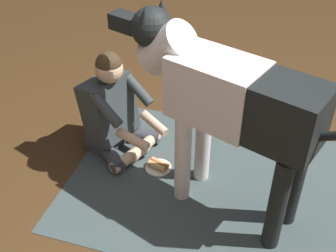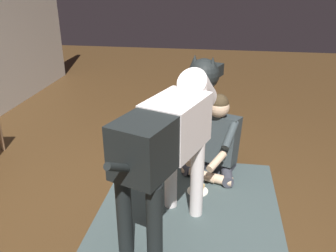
# 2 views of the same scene
# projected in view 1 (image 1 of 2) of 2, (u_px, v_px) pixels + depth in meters

# --- Properties ---
(ground_plane) EXTENTS (14.47, 14.47, 0.00)m
(ground_plane) POSITION_uv_depth(u_px,v_px,m) (203.00, 190.00, 3.12)
(ground_plane) COLOR #462F18
(area_rug) EXTENTS (2.49, 1.58, 0.01)m
(area_rug) POSITION_uv_depth(u_px,v_px,m) (239.00, 190.00, 3.12)
(area_rug) COLOR #3D4B4B
(area_rug) RESTS_ON ground
(person_sitting_on_floor) EXTENTS (0.72, 0.61, 0.86)m
(person_sitting_on_floor) POSITION_uv_depth(u_px,v_px,m) (114.00, 112.00, 3.31)
(person_sitting_on_floor) COLOR #3D3F49
(person_sitting_on_floor) RESTS_ON ground
(large_dog) EXTENTS (1.59, 0.72, 1.31)m
(large_dog) POSITION_uv_depth(u_px,v_px,m) (225.00, 99.00, 2.55)
(large_dog) COLOR silver
(large_dog) RESTS_ON ground
(hot_dog_on_plate) EXTENTS (0.20, 0.20, 0.06)m
(hot_dog_on_plate) POSITION_uv_depth(u_px,v_px,m) (158.00, 166.00, 3.29)
(hot_dog_on_plate) COLOR white
(hot_dog_on_plate) RESTS_ON ground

